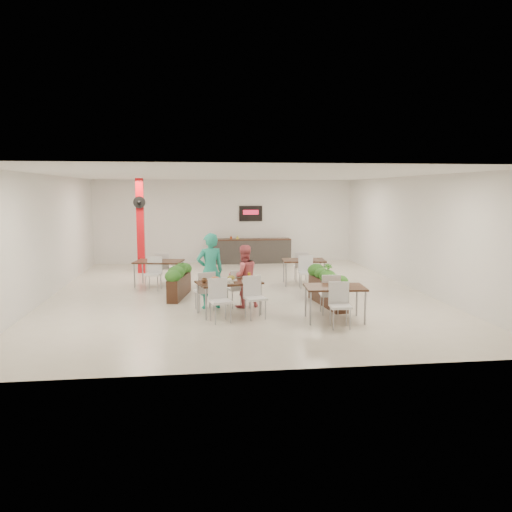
{
  "coord_description": "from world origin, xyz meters",
  "views": [
    {
      "loc": [
        -1.19,
        -13.41,
        2.79
      ],
      "look_at": [
        0.39,
        -0.65,
        1.1
      ],
      "focal_mm": 35.0,
      "sensor_mm": 36.0,
      "label": 1
    }
  ],
  "objects_px": {
    "main_table": "(229,287)",
    "service_counter": "(252,250)",
    "diner_woman": "(244,276)",
    "planter_left": "(179,278)",
    "side_table_a": "(159,264)",
    "planter_right": "(327,285)",
    "side_table_b": "(304,264)",
    "side_table_c": "(335,292)",
    "diner_man": "(210,271)",
    "red_column": "(141,225)"
  },
  "relations": [
    {
      "from": "diner_woman",
      "to": "planter_right",
      "type": "bearing_deg",
      "value": 163.27
    },
    {
      "from": "main_table",
      "to": "side_table_b",
      "type": "distance_m",
      "value": 4.14
    },
    {
      "from": "main_table",
      "to": "service_counter",
      "type": "bearing_deg",
      "value": 79.76
    },
    {
      "from": "main_table",
      "to": "side_table_a",
      "type": "relative_size",
      "value": 1.13
    },
    {
      "from": "diner_woman",
      "to": "side_table_b",
      "type": "xyz_separation_m",
      "value": [
        2.06,
        2.67,
        -0.12
      ]
    },
    {
      "from": "planter_left",
      "to": "side_table_a",
      "type": "xyz_separation_m",
      "value": [
        -0.63,
        1.6,
        0.15
      ]
    },
    {
      "from": "diner_woman",
      "to": "side_table_a",
      "type": "bearing_deg",
      "value": -68.27
    },
    {
      "from": "side_table_a",
      "to": "diner_woman",
      "type": "bearing_deg",
      "value": -41.75
    },
    {
      "from": "side_table_b",
      "to": "diner_man",
      "type": "bearing_deg",
      "value": -132.11
    },
    {
      "from": "diner_man",
      "to": "service_counter",
      "type": "bearing_deg",
      "value": -119.13
    },
    {
      "from": "side_table_c",
      "to": "main_table",
      "type": "bearing_deg",
      "value": 164.33
    },
    {
      "from": "service_counter",
      "to": "red_column",
      "type": "bearing_deg",
      "value": -155.0
    },
    {
      "from": "main_table",
      "to": "side_table_c",
      "type": "relative_size",
      "value": 1.14
    },
    {
      "from": "planter_left",
      "to": "side_table_c",
      "type": "bearing_deg",
      "value": -39.92
    },
    {
      "from": "planter_right",
      "to": "side_table_a",
      "type": "relative_size",
      "value": 1.17
    },
    {
      "from": "service_counter",
      "to": "side_table_c",
      "type": "bearing_deg",
      "value": -84.92
    },
    {
      "from": "side_table_c",
      "to": "diner_woman",
      "type": "bearing_deg",
      "value": 145.53
    },
    {
      "from": "side_table_b",
      "to": "side_table_a",
      "type": "bearing_deg",
      "value": -178.91
    },
    {
      "from": "main_table",
      "to": "side_table_c",
      "type": "bearing_deg",
      "value": -20.51
    },
    {
      "from": "service_counter",
      "to": "diner_man",
      "type": "height_order",
      "value": "service_counter"
    },
    {
      "from": "main_table",
      "to": "diner_woman",
      "type": "height_order",
      "value": "diner_woman"
    },
    {
      "from": "service_counter",
      "to": "side_table_b",
      "type": "xyz_separation_m",
      "value": [
        1.02,
        -4.67,
        0.14
      ]
    },
    {
      "from": "planter_left",
      "to": "planter_right",
      "type": "xyz_separation_m",
      "value": [
        3.62,
        -1.41,
        0.0
      ]
    },
    {
      "from": "diner_woman",
      "to": "planter_left",
      "type": "xyz_separation_m",
      "value": [
        -1.57,
        1.35,
        -0.26
      ]
    },
    {
      "from": "diner_woman",
      "to": "planter_right",
      "type": "relative_size",
      "value": 0.77
    },
    {
      "from": "side_table_c",
      "to": "side_table_b",
      "type": "bearing_deg",
      "value": 91.56
    },
    {
      "from": "diner_woman",
      "to": "planter_right",
      "type": "xyz_separation_m",
      "value": [
        2.05,
        -0.06,
        -0.25
      ]
    },
    {
      "from": "planter_left",
      "to": "side_table_c",
      "type": "distance_m",
      "value": 4.43
    },
    {
      "from": "diner_man",
      "to": "side_table_b",
      "type": "bearing_deg",
      "value": -152.03
    },
    {
      "from": "main_table",
      "to": "planter_left",
      "type": "xyz_separation_m",
      "value": [
        -1.16,
        2.01,
        -0.14
      ]
    },
    {
      "from": "main_table",
      "to": "diner_woman",
      "type": "bearing_deg",
      "value": 58.16
    },
    {
      "from": "main_table",
      "to": "planter_left",
      "type": "bearing_deg",
      "value": 120.14
    },
    {
      "from": "planter_left",
      "to": "side_table_a",
      "type": "relative_size",
      "value": 1.07
    },
    {
      "from": "service_counter",
      "to": "planter_left",
      "type": "distance_m",
      "value": 6.53
    },
    {
      "from": "service_counter",
      "to": "planter_right",
      "type": "bearing_deg",
      "value": -82.2
    },
    {
      "from": "diner_woman",
      "to": "service_counter",
      "type": "bearing_deg",
      "value": -113.12
    },
    {
      "from": "main_table",
      "to": "planter_right",
      "type": "distance_m",
      "value": 2.53
    },
    {
      "from": "red_column",
      "to": "main_table",
      "type": "relative_size",
      "value": 1.7
    },
    {
      "from": "red_column",
      "to": "side_table_b",
      "type": "height_order",
      "value": "red_column"
    },
    {
      "from": "side_table_b",
      "to": "service_counter",
      "type": "bearing_deg",
      "value": 107.2
    },
    {
      "from": "side_table_c",
      "to": "planter_left",
      "type": "bearing_deg",
      "value": 144.92
    },
    {
      "from": "red_column",
      "to": "planter_right",
      "type": "distance_m",
      "value": 7.55
    },
    {
      "from": "service_counter",
      "to": "side_table_a",
      "type": "relative_size",
      "value": 1.8
    },
    {
      "from": "planter_right",
      "to": "side_table_a",
      "type": "bearing_deg",
      "value": 144.74
    },
    {
      "from": "diner_woman",
      "to": "main_table",
      "type": "bearing_deg",
      "value": 43.08
    },
    {
      "from": "main_table",
      "to": "planter_left",
      "type": "distance_m",
      "value": 2.32
    },
    {
      "from": "planter_right",
      "to": "service_counter",
      "type": "bearing_deg",
      "value": 97.8
    },
    {
      "from": "red_column",
      "to": "side_table_c",
      "type": "bearing_deg",
      "value": -55.52
    },
    {
      "from": "main_table",
      "to": "diner_woman",
      "type": "relative_size",
      "value": 1.25
    },
    {
      "from": "main_table",
      "to": "side_table_a",
      "type": "xyz_separation_m",
      "value": [
        -1.8,
        3.61,
        0.01
      ]
    }
  ]
}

